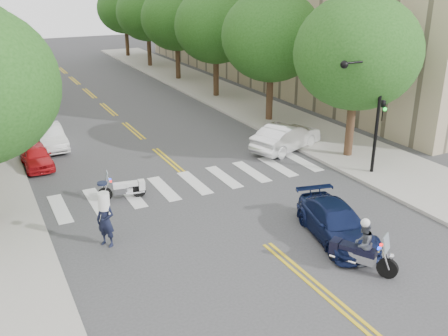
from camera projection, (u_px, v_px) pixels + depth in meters
ground at (267, 244)px, 18.20m from camera, size 140.00×140.00×0.00m
sidewalk_right at (224, 95)px, 40.47m from camera, size 5.00×60.00×0.15m
tree_r_0 at (357, 53)px, 24.91m from camera, size 6.40×6.40×8.45m
tree_r_1 at (272, 36)px, 31.55m from camera, size 6.40×6.40×8.45m
tree_r_2 at (216, 26)px, 38.19m from camera, size 6.40×6.40×8.45m
tree_r_3 at (176, 18)px, 44.83m from camera, size 6.40×6.40×8.45m
tree_r_4 at (147, 13)px, 51.47m from camera, size 6.40×6.40×8.45m
tree_r_5 at (125, 8)px, 58.11m from camera, size 6.40×6.40×8.45m
traffic_signal_pole at (372, 101)px, 23.04m from camera, size 2.82×0.42×6.00m
motorcycle_police at (361, 247)px, 16.37m from camera, size 1.38×2.13×1.89m
motorcycle_parked at (126, 188)px, 21.79m from camera, size 2.08×0.68×1.35m
officer_standing at (106, 220)px, 17.79m from camera, size 0.82×0.87×1.99m
convertible at (286, 137)px, 27.74m from camera, size 4.90×3.11×1.53m
sedan_blue at (336, 223)px, 18.38m from camera, size 2.75×4.72×1.29m
parked_car_a at (36, 156)px, 25.35m from camera, size 1.43×3.44×1.16m
parked_car_b at (49, 137)px, 28.14m from camera, size 1.55×4.05×1.32m
parked_car_c at (15, 108)px, 34.11m from camera, size 2.43×4.89×1.33m
parked_car_d at (15, 103)px, 35.73m from camera, size 2.04×4.17×1.17m
parked_car_e at (3, 86)px, 41.18m from camera, size 1.64×3.74×1.25m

